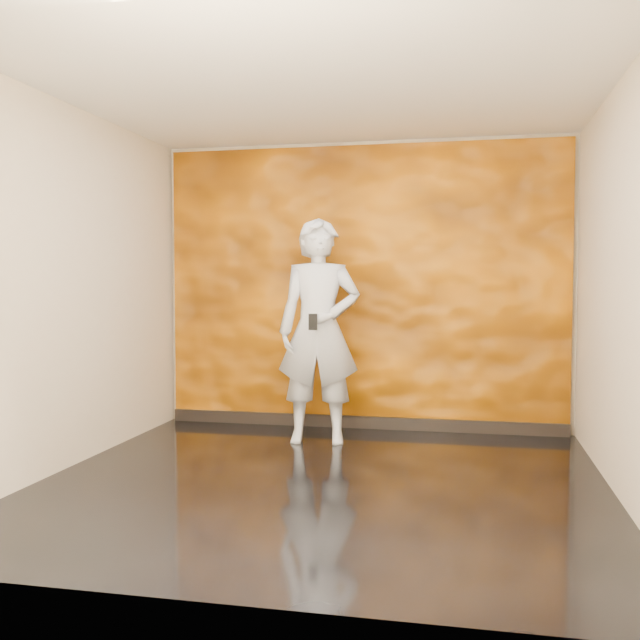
# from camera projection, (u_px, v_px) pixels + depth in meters

# --- Properties ---
(room) EXTENTS (4.02, 4.02, 2.81)m
(room) POSITION_uv_depth(u_px,v_px,m) (322.00, 287.00, 5.04)
(room) COLOR black
(room) RESTS_ON ground
(feature_wall) EXTENTS (3.90, 0.06, 2.75)m
(feature_wall) POSITION_uv_depth(u_px,v_px,m) (363.00, 288.00, 6.95)
(feature_wall) COLOR orange
(feature_wall) RESTS_ON ground
(baseboard) EXTENTS (3.90, 0.04, 0.12)m
(baseboard) POSITION_uv_depth(u_px,v_px,m) (362.00, 422.00, 6.98)
(baseboard) COLOR black
(baseboard) RESTS_ON ground
(man) EXTENTS (0.78, 0.56, 2.00)m
(man) POSITION_uv_depth(u_px,v_px,m) (319.00, 331.00, 6.35)
(man) COLOR #8F939E
(man) RESTS_ON ground
(phone) EXTENTS (0.08, 0.02, 0.14)m
(phone) POSITION_uv_depth(u_px,v_px,m) (313.00, 322.00, 6.06)
(phone) COLOR black
(phone) RESTS_ON man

